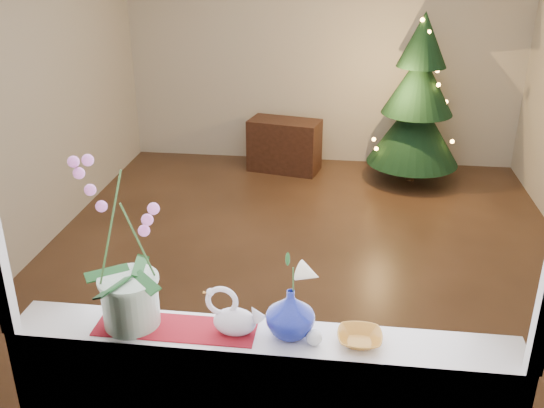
% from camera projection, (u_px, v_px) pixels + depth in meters
% --- Properties ---
extents(ground, '(5.00, 5.00, 0.00)m').
position_uv_depth(ground, '(303.00, 258.00, 5.10)').
color(ground, '#312014').
rests_on(ground, ground).
extents(wall_back, '(4.50, 0.10, 2.70)m').
position_uv_depth(wall_back, '(323.00, 46.00, 6.83)').
color(wall_back, beige).
rests_on(wall_back, ground).
extents(wall_front, '(4.50, 0.10, 2.70)m').
position_uv_depth(wall_front, '(257.00, 262.00, 2.29)').
color(wall_front, beige).
rests_on(wall_front, ground).
extents(wall_left, '(0.10, 5.00, 2.70)m').
position_uv_depth(wall_left, '(25.00, 92.00, 4.82)').
color(wall_left, beige).
rests_on(wall_left, ground).
extents(windowsill, '(2.20, 0.26, 0.04)m').
position_uv_depth(windowsill, '(262.00, 339.00, 2.59)').
color(windowsill, white).
rests_on(windowsill, window_apron).
extents(window_frame, '(2.22, 0.06, 1.60)m').
position_uv_depth(window_frame, '(257.00, 172.00, 2.18)').
color(window_frame, white).
rests_on(window_frame, windowsill).
extents(runner, '(0.70, 0.20, 0.01)m').
position_uv_depth(runner, '(176.00, 328.00, 2.62)').
color(runner, maroon).
rests_on(runner, windowsill).
extents(orchid_pot, '(0.29, 0.29, 0.77)m').
position_uv_depth(orchid_pot, '(124.00, 246.00, 2.50)').
color(orchid_pot, white).
rests_on(orchid_pot, windowsill).
extents(swan, '(0.28, 0.21, 0.21)m').
position_uv_depth(swan, '(234.00, 312.00, 2.55)').
color(swan, silver).
rests_on(swan, windowsill).
extents(blue_vase, '(0.30, 0.30, 0.25)m').
position_uv_depth(blue_vase, '(290.00, 310.00, 2.53)').
color(blue_vase, navy).
rests_on(blue_vase, windowsill).
extents(lily, '(0.14, 0.08, 0.19)m').
position_uv_depth(lily, '(291.00, 264.00, 2.45)').
color(lily, white).
rests_on(lily, blue_vase).
extents(paperweight, '(0.08, 0.08, 0.07)m').
position_uv_depth(paperweight, '(314.00, 338.00, 2.51)').
color(paperweight, silver).
rests_on(paperweight, windowsill).
extents(amber_dish, '(0.16, 0.16, 0.04)m').
position_uv_depth(amber_dish, '(360.00, 339.00, 2.52)').
color(amber_dish, '#B07325').
rests_on(amber_dish, windowsill).
extents(xmas_tree, '(1.16, 1.16, 1.81)m').
position_uv_depth(xmas_tree, '(418.00, 100.00, 6.39)').
color(xmas_tree, '#13331D').
rests_on(xmas_tree, ground).
extents(side_table, '(0.85, 0.55, 0.59)m').
position_uv_depth(side_table, '(284.00, 145.00, 6.93)').
color(side_table, black).
rests_on(side_table, ground).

